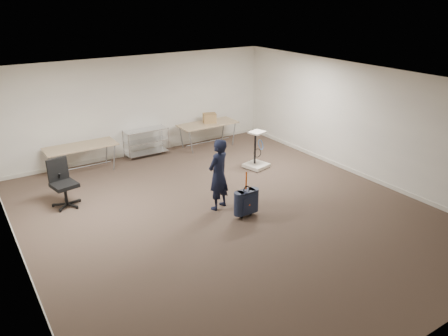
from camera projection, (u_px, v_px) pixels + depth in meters
ground at (227, 213)px, 9.33m from camera, size 9.00×9.00×0.00m
room_shell at (195, 188)px, 10.39m from camera, size 8.00×9.00×9.00m
folding_table_left at (81, 148)px, 11.20m from camera, size 1.80×0.75×0.73m
folding_table_right at (208, 125)px, 13.11m from camera, size 1.80×0.75×0.73m
wire_shelf at (146, 141)px, 12.44m from camera, size 1.22×0.47×0.80m
person at (218, 175)px, 9.27m from camera, size 0.67×0.56×1.58m
suitcase at (246, 202)px, 9.05m from camera, size 0.37×0.22×1.01m
office_chair at (65, 192)px, 9.55m from camera, size 0.64×0.64×1.06m
equipment_cart at (256, 158)px, 11.64m from camera, size 0.67×0.67×1.01m
cardboard_box at (210, 118)px, 13.11m from camera, size 0.45×0.39×0.28m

